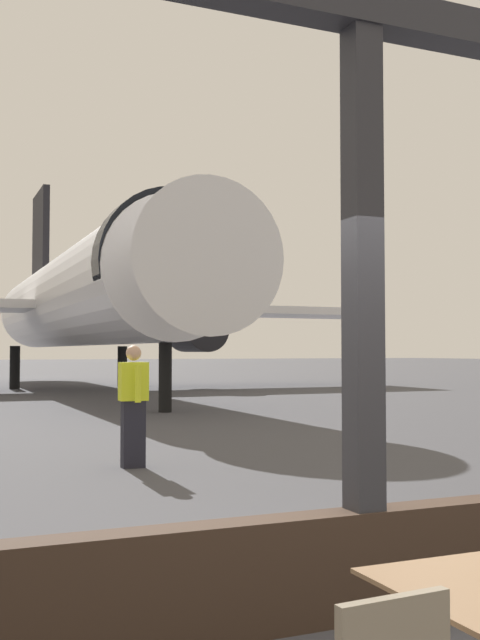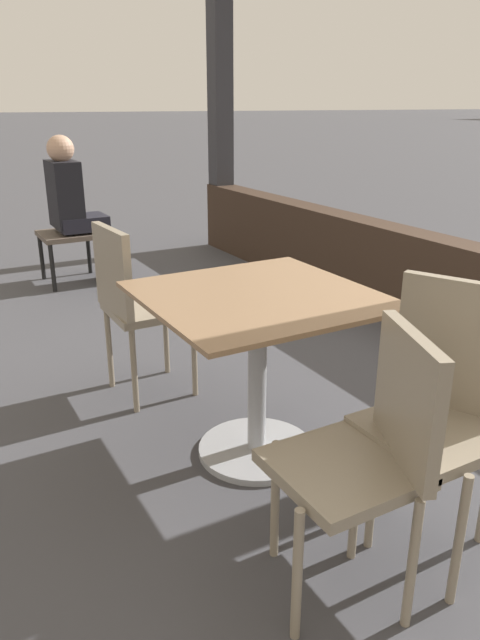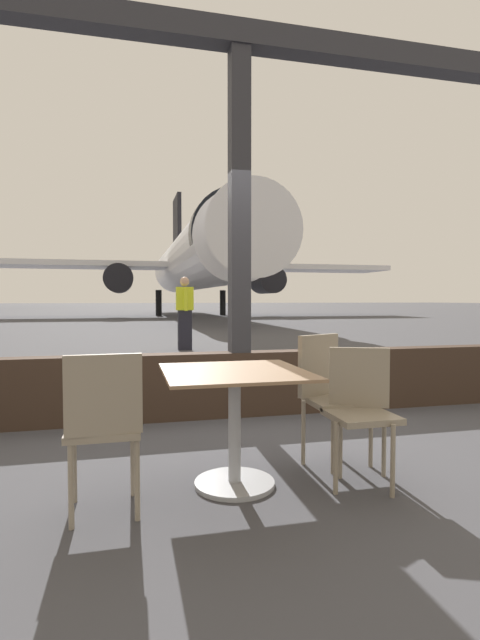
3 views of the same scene
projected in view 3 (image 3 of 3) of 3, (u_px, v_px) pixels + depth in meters
ground_plane at (140, 312)px, 43.72m from camera, size 220.00×220.00×0.00m
window_frame at (239, 282)px, 4.81m from camera, size 8.60×0.24×3.98m
dining_table at (235, 413)px, 3.01m from camera, size 0.90×0.90×0.75m
cafe_chair_window_left at (104, 419)px, 2.56m from camera, size 0.41×0.41×0.92m
cafe_chair_window_right at (360, 402)px, 3.10m from camera, size 0.50×0.50×0.88m
cafe_chair_aisle_left at (328, 387)px, 3.43m from camera, size 0.51×0.51×0.94m
airplane at (197, 260)px, 31.68m from camera, size 29.35×30.12×10.86m
ground_crew_worker at (185, 312)px, 11.09m from camera, size 0.40×0.57×1.74m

